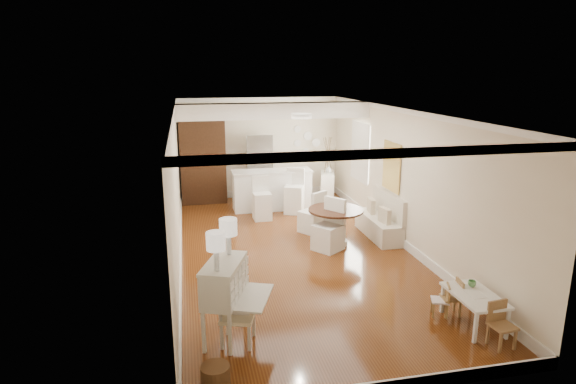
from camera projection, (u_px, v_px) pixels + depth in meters
name	position (u px, v px, depth m)	size (l,w,h in m)	color
room	(293.00, 151.00, 9.48)	(9.00, 9.04, 2.82)	brown
secretary_bureau	(225.00, 300.00, 6.42)	(0.87, 0.88, 1.11)	silver
gustavian_armchair	(238.00, 315.00, 6.35)	(0.46, 0.46, 0.80)	beige
wicker_basket	(216.00, 379.00, 5.41)	(0.33, 0.33, 0.33)	#53331A
kids_table	(473.00, 310.00, 6.83)	(0.57, 0.96, 0.48)	white
kids_chair_a	(451.00, 297.00, 7.11)	(0.27, 0.27, 0.56)	#A27B49
kids_chair_b	(440.00, 300.00, 7.09)	(0.24, 0.24, 0.50)	#A17E49
kids_chair_c	(503.00, 325.00, 6.27)	(0.30, 0.30, 0.62)	olive
banquette	(379.00, 215.00, 10.41)	(0.52, 1.60, 0.98)	silver
dining_table	(335.00, 227.00, 9.95)	(1.13, 1.13, 0.77)	#452416
slip_chair_near	(328.00, 225.00, 9.63)	(0.50, 0.52, 1.05)	white
slip_chair_far	(312.00, 211.00, 10.70)	(0.45, 0.47, 0.96)	white
breakfast_counter	(272.00, 190.00, 12.49)	(2.05, 0.65, 1.03)	white
bar_stool_left	(262.00, 199.00, 11.60)	(0.42, 0.42, 1.05)	white
bar_stool_right	(294.00, 191.00, 12.12)	(0.45, 0.45, 1.13)	white
pantry_cabinet	(203.00, 161.00, 13.01)	(1.20, 0.60, 2.30)	#381E11
fridge	(272.00, 167.00, 13.43)	(0.75, 0.65, 1.80)	silver
sideboard	(327.00, 186.00, 13.48)	(0.35, 0.80, 0.76)	white
pencil_cup	(472.00, 284.00, 7.00)	(0.11, 0.11, 0.09)	#60A25E
branch_vase	(329.00, 169.00, 13.37)	(0.18, 0.18, 0.19)	white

